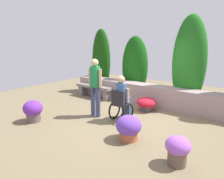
% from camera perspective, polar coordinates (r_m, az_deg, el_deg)
% --- Properties ---
extents(ground_plane, '(12.69, 12.69, 0.00)m').
position_cam_1_polar(ground_plane, '(6.29, 3.74, -7.94)').
color(ground_plane, '#73664A').
extents(stone_retaining_wall, '(6.68, 0.57, 0.73)m').
position_cam_1_polar(stone_retaining_wall, '(7.59, 10.85, -1.54)').
color(stone_retaining_wall, gray).
rests_on(stone_retaining_wall, ground).
extents(hedge_backdrop, '(6.63, 1.03, 3.13)m').
position_cam_1_polar(hedge_backdrop, '(7.92, 13.50, 6.65)').
color(hedge_backdrop, '#14440E').
rests_on(hedge_backdrop, ground).
extents(stone_bench, '(1.69, 0.41, 0.51)m').
position_cam_1_polar(stone_bench, '(8.49, -4.83, 0.08)').
color(stone_bench, slate).
rests_on(stone_bench, ground).
extents(person_in_wheelchair, '(0.53, 0.66, 1.33)m').
position_cam_1_polar(person_in_wheelchair, '(5.96, 2.75, -2.82)').
color(person_in_wheelchair, black).
rests_on(person_in_wheelchair, ground).
extents(person_standing_companion, '(0.49, 0.30, 1.76)m').
position_cam_1_polar(person_standing_companion, '(6.20, -4.68, 1.58)').
color(person_standing_companion, '#3C4267').
rests_on(person_standing_companion, ground).
extents(flower_pot_purple_near, '(0.47, 0.47, 0.57)m').
position_cam_1_polar(flower_pot_purple_near, '(4.16, 17.65, -15.41)').
color(flower_pot_purple_near, brown).
rests_on(flower_pot_purple_near, ground).
extents(flower_pot_terracotta_by_wall, '(0.60, 0.60, 0.59)m').
position_cam_1_polar(flower_pot_terracotta_by_wall, '(4.92, 4.59, -10.37)').
color(flower_pot_terracotta_by_wall, '#A8543A').
rests_on(flower_pot_terracotta_by_wall, ground).
extents(flower_pot_red_accent, '(0.63, 0.63, 0.46)m').
position_cam_1_polar(flower_pot_red_accent, '(6.94, 9.45, -3.82)').
color(flower_pot_red_accent, '#49444E').
rests_on(flower_pot_red_accent, ground).
extents(flower_pot_small_foreground, '(0.54, 0.54, 0.62)m').
position_cam_1_polar(flower_pot_small_foreground, '(6.36, -20.96, -5.38)').
color(flower_pot_small_foreground, brown).
rests_on(flower_pot_small_foreground, ground).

